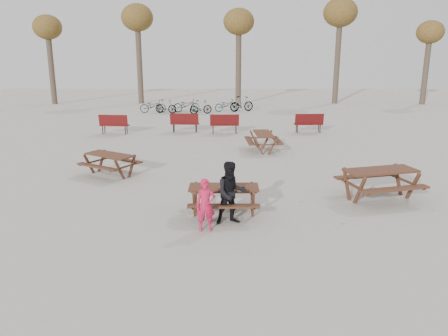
{
  "coord_description": "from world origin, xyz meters",
  "views": [
    {
      "loc": [
        0.07,
        -10.78,
        4.15
      ],
      "look_at": [
        0.0,
        1.0,
        1.0
      ],
      "focal_mm": 35.0,
      "sensor_mm": 36.0,
      "label": 1
    }
  ],
  "objects_px": {
    "soda_bottle": "(223,186)",
    "adult": "(231,193)",
    "child": "(206,205)",
    "picnic_table_far": "(263,142)",
    "food_tray": "(223,187)",
    "main_picnic_table": "(224,193)",
    "picnic_table_east": "(380,184)",
    "picnic_table_north": "(110,165)"
  },
  "relations": [
    {
      "from": "main_picnic_table",
      "to": "food_tray",
      "type": "xyz_separation_m",
      "value": [
        -0.01,
        -0.14,
        0.21
      ]
    },
    {
      "from": "adult",
      "to": "picnic_table_east",
      "type": "distance_m",
      "value": 4.71
    },
    {
      "from": "food_tray",
      "to": "picnic_table_north",
      "type": "relative_size",
      "value": 0.1
    },
    {
      "from": "adult",
      "to": "food_tray",
      "type": "bearing_deg",
      "value": 97.88
    },
    {
      "from": "picnic_table_east",
      "to": "soda_bottle",
      "type": "bearing_deg",
      "value": -176.97
    },
    {
      "from": "child",
      "to": "picnic_table_far",
      "type": "xyz_separation_m",
      "value": [
        2.08,
        8.72,
        -0.25
      ]
    },
    {
      "from": "food_tray",
      "to": "picnic_table_east",
      "type": "bearing_deg",
      "value": 17.45
    },
    {
      "from": "main_picnic_table",
      "to": "child",
      "type": "distance_m",
      "value": 1.13
    },
    {
      "from": "main_picnic_table",
      "to": "picnic_table_far",
      "type": "bearing_deg",
      "value": 77.84
    },
    {
      "from": "main_picnic_table",
      "to": "picnic_table_east",
      "type": "height_order",
      "value": "picnic_table_east"
    },
    {
      "from": "soda_bottle",
      "to": "food_tray",
      "type": "bearing_deg",
      "value": 78.94
    },
    {
      "from": "picnic_table_east",
      "to": "picnic_table_far",
      "type": "distance_m",
      "value": 7.0
    },
    {
      "from": "main_picnic_table",
      "to": "adult",
      "type": "relative_size",
      "value": 1.14
    },
    {
      "from": "picnic_table_north",
      "to": "main_picnic_table",
      "type": "bearing_deg",
      "value": -12.24
    },
    {
      "from": "picnic_table_east",
      "to": "adult",
      "type": "bearing_deg",
      "value": -171.83
    },
    {
      "from": "soda_bottle",
      "to": "picnic_table_far",
      "type": "relative_size",
      "value": 0.09
    },
    {
      "from": "picnic_table_east",
      "to": "main_picnic_table",
      "type": "bearing_deg",
      "value": -179.46
    },
    {
      "from": "picnic_table_far",
      "to": "picnic_table_east",
      "type": "bearing_deg",
      "value": -160.03
    },
    {
      "from": "picnic_table_east",
      "to": "picnic_table_north",
      "type": "height_order",
      "value": "picnic_table_east"
    },
    {
      "from": "soda_bottle",
      "to": "picnic_table_far",
      "type": "height_order",
      "value": "soda_bottle"
    },
    {
      "from": "picnic_table_north",
      "to": "picnic_table_far",
      "type": "relative_size",
      "value": 0.98
    },
    {
      "from": "main_picnic_table",
      "to": "child",
      "type": "height_order",
      "value": "child"
    },
    {
      "from": "child",
      "to": "picnic_table_east",
      "type": "bearing_deg",
      "value": 17.44
    },
    {
      "from": "soda_bottle",
      "to": "child",
      "type": "bearing_deg",
      "value": -115.61
    },
    {
      "from": "soda_bottle",
      "to": "picnic_table_north",
      "type": "bearing_deg",
      "value": 134.6
    },
    {
      "from": "picnic_table_far",
      "to": "adult",
      "type": "bearing_deg",
      "value": 165.98
    },
    {
      "from": "food_tray",
      "to": "main_picnic_table",
      "type": "bearing_deg",
      "value": 86.7
    },
    {
      "from": "soda_bottle",
      "to": "adult",
      "type": "distance_m",
      "value": 0.43
    },
    {
      "from": "food_tray",
      "to": "soda_bottle",
      "type": "relative_size",
      "value": 1.06
    },
    {
      "from": "food_tray",
      "to": "child",
      "type": "distance_m",
      "value": 1.01
    },
    {
      "from": "picnic_table_east",
      "to": "picnic_table_far",
      "type": "height_order",
      "value": "picnic_table_east"
    },
    {
      "from": "main_picnic_table",
      "to": "picnic_table_north",
      "type": "relative_size",
      "value": 1.03
    },
    {
      "from": "adult",
      "to": "picnic_table_far",
      "type": "bearing_deg",
      "value": 64.92
    },
    {
      "from": "food_tray",
      "to": "picnic_table_east",
      "type": "xyz_separation_m",
      "value": [
        4.5,
        1.41,
        -0.35
      ]
    },
    {
      "from": "main_picnic_table",
      "to": "soda_bottle",
      "type": "relative_size",
      "value": 10.59
    },
    {
      "from": "picnic_table_north",
      "to": "child",
      "type": "bearing_deg",
      "value": -22.41
    },
    {
      "from": "picnic_table_far",
      "to": "picnic_table_north",
      "type": "bearing_deg",
      "value": 121.1
    },
    {
      "from": "main_picnic_table",
      "to": "soda_bottle",
      "type": "height_order",
      "value": "soda_bottle"
    },
    {
      "from": "soda_bottle",
      "to": "picnic_table_east",
      "type": "bearing_deg",
      "value": 18.34
    },
    {
      "from": "main_picnic_table",
      "to": "picnic_table_north",
      "type": "distance_m",
      "value": 5.44
    },
    {
      "from": "food_tray",
      "to": "picnic_table_far",
      "type": "bearing_deg",
      "value": 77.99
    },
    {
      "from": "food_tray",
      "to": "picnic_table_east",
      "type": "height_order",
      "value": "picnic_table_east"
    }
  ]
}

